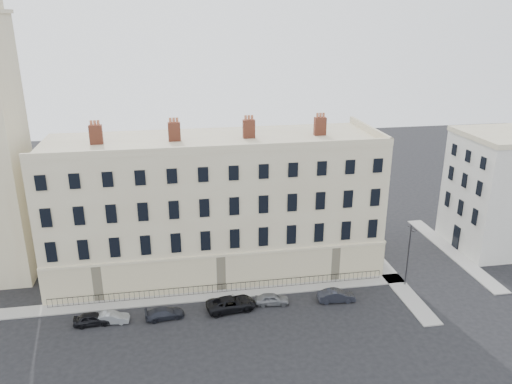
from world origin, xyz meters
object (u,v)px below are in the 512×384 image
(car_f, at_px, (336,296))
(car_a, at_px, (93,319))
(car_b, at_px, (112,318))
(car_c, at_px, (165,313))
(car_e, at_px, (272,299))
(car_d, at_px, (231,304))
(streetlamp, at_px, (409,253))

(car_f, bearing_deg, car_a, 93.95)
(car_b, height_order, car_c, car_c)
(car_c, xyz_separation_m, car_e, (10.69, 0.66, 0.04))
(car_b, relative_size, car_c, 0.88)
(car_c, distance_m, car_d, 6.51)
(car_d, bearing_deg, car_b, 84.35)
(car_b, distance_m, car_d, 11.46)
(streetlamp, bearing_deg, car_e, 166.50)
(car_f, relative_size, streetlamp, 0.53)
(car_a, xyz_separation_m, car_e, (17.37, 0.53, -0.02))
(car_c, distance_m, car_e, 10.71)
(car_d, bearing_deg, car_a, 84.04)
(car_a, xyz_separation_m, car_c, (6.69, -0.13, -0.06))
(car_a, distance_m, car_e, 17.38)
(car_d, bearing_deg, streetlamp, -92.78)
(car_a, bearing_deg, car_b, -93.15)
(car_b, height_order, streetlamp, streetlamp)
(car_a, bearing_deg, car_d, -91.11)
(car_a, height_order, car_f, car_f)
(car_d, relative_size, car_e, 1.43)
(car_a, xyz_separation_m, car_b, (1.72, -0.03, -0.07))
(car_a, distance_m, car_c, 6.69)
(car_e, relative_size, streetlamp, 0.48)
(car_a, height_order, car_c, car_a)
(car_d, xyz_separation_m, car_e, (4.19, 0.28, -0.10))
(car_e, height_order, car_f, car_f)
(car_a, relative_size, streetlamp, 0.50)
(streetlamp, bearing_deg, car_c, 166.16)
(car_b, relative_size, car_d, 0.66)
(streetlamp, bearing_deg, car_a, 165.10)
(car_b, distance_m, car_f, 22.23)
(car_c, bearing_deg, car_f, -96.59)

